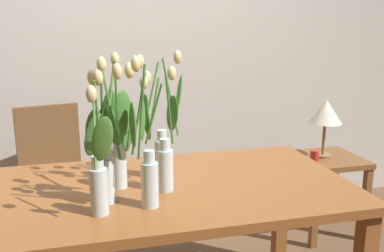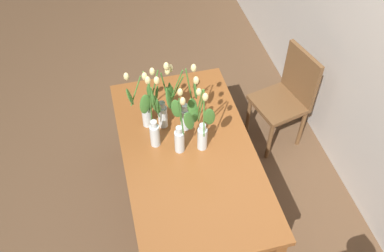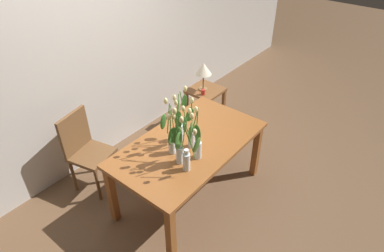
{
  "view_description": "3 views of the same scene",
  "coord_description": "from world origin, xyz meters",
  "px_view_note": "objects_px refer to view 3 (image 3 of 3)",
  "views": [
    {
      "loc": [
        -0.36,
        -1.77,
        1.44
      ],
      "look_at": [
        0.09,
        -0.03,
        1.01
      ],
      "focal_mm": 40.3,
      "sensor_mm": 36.0,
      "label": 1
    },
    {
      "loc": [
        1.76,
        -0.42,
        3.03
      ],
      "look_at": [
        -0.01,
        0.03,
        0.99
      ],
      "focal_mm": 39.66,
      "sensor_mm": 36.0,
      "label": 2
    },
    {
      "loc": [
        -2.02,
        -1.65,
        2.8
      ],
      "look_at": [
        0.01,
        -0.02,
        0.94
      ],
      "focal_mm": 30.94,
      "sensor_mm": 36.0,
      "label": 3
    }
  ],
  "objects_px": {
    "tulip_vase_4": "(196,143)",
    "tulip_vase_5": "(187,154)",
    "side_table": "(205,97)",
    "dining_table": "(189,149)",
    "tulip_vase_0": "(172,137)",
    "dining_chair": "(85,148)",
    "table_lamp": "(204,69)",
    "pillar_candle": "(203,92)",
    "tulip_vase_3": "(190,132)",
    "tulip_vase_2": "(180,123)",
    "tulip_vase_1": "(180,146)"
  },
  "relations": [
    {
      "from": "tulip_vase_0",
      "to": "table_lamp",
      "type": "distance_m",
      "value": 1.64
    },
    {
      "from": "tulip_vase_3",
      "to": "pillar_candle",
      "type": "xyz_separation_m",
      "value": [
        1.15,
        0.71,
        -0.33
      ]
    },
    {
      "from": "tulip_vase_0",
      "to": "dining_chair",
      "type": "distance_m",
      "value": 1.12
    },
    {
      "from": "dining_table",
      "to": "tulip_vase_0",
      "type": "xyz_separation_m",
      "value": [
        -0.24,
        0.01,
        0.3
      ]
    },
    {
      "from": "dining_table",
      "to": "tulip_vase_1",
      "type": "relative_size",
      "value": 2.83
    },
    {
      "from": "tulip_vase_0",
      "to": "tulip_vase_2",
      "type": "xyz_separation_m",
      "value": [
        0.21,
        0.08,
        0.01
      ]
    },
    {
      "from": "table_lamp",
      "to": "pillar_candle",
      "type": "relative_size",
      "value": 5.31
    },
    {
      "from": "tulip_vase_3",
      "to": "table_lamp",
      "type": "distance_m",
      "value": 1.49
    },
    {
      "from": "tulip_vase_5",
      "to": "dining_table",
      "type": "bearing_deg",
      "value": 35.97
    },
    {
      "from": "side_table",
      "to": "pillar_candle",
      "type": "distance_m",
      "value": 0.22
    },
    {
      "from": "tulip_vase_1",
      "to": "dining_chair",
      "type": "relative_size",
      "value": 0.61
    },
    {
      "from": "tulip_vase_0",
      "to": "pillar_candle",
      "type": "relative_size",
      "value": 7.79
    },
    {
      "from": "side_table",
      "to": "tulip_vase_5",
      "type": "bearing_deg",
      "value": -148.62
    },
    {
      "from": "tulip_vase_0",
      "to": "tulip_vase_5",
      "type": "relative_size",
      "value": 1.09
    },
    {
      "from": "tulip_vase_1",
      "to": "table_lamp",
      "type": "height_order",
      "value": "tulip_vase_1"
    },
    {
      "from": "dining_table",
      "to": "tulip_vase_2",
      "type": "bearing_deg",
      "value": 109.37
    },
    {
      "from": "dining_chair",
      "to": "table_lamp",
      "type": "xyz_separation_m",
      "value": [
        1.79,
        -0.26,
        0.33
      ]
    },
    {
      "from": "tulip_vase_3",
      "to": "tulip_vase_4",
      "type": "distance_m",
      "value": 0.19
    },
    {
      "from": "side_table",
      "to": "table_lamp",
      "type": "relative_size",
      "value": 1.38
    },
    {
      "from": "tulip_vase_4",
      "to": "tulip_vase_5",
      "type": "bearing_deg",
      "value": -171.14
    },
    {
      "from": "tulip_vase_4",
      "to": "pillar_candle",
      "type": "xyz_separation_m",
      "value": [
        1.26,
        0.87,
        -0.34
      ]
    },
    {
      "from": "tulip_vase_3",
      "to": "tulip_vase_0",
      "type": "bearing_deg",
      "value": 163.53
    },
    {
      "from": "tulip_vase_2",
      "to": "tulip_vase_0",
      "type": "bearing_deg",
      "value": -159.89
    },
    {
      "from": "side_table",
      "to": "tulip_vase_1",
      "type": "bearing_deg",
      "value": -150.99
    },
    {
      "from": "dining_table",
      "to": "tulip_vase_3",
      "type": "height_order",
      "value": "tulip_vase_3"
    },
    {
      "from": "tulip_vase_0",
      "to": "tulip_vase_3",
      "type": "xyz_separation_m",
      "value": [
        0.2,
        -0.06,
        -0.03
      ]
    },
    {
      "from": "tulip_vase_2",
      "to": "dining_chair",
      "type": "relative_size",
      "value": 0.63
    },
    {
      "from": "tulip_vase_5",
      "to": "side_table",
      "type": "relative_size",
      "value": 0.98
    },
    {
      "from": "tulip_vase_0",
      "to": "tulip_vase_5",
      "type": "height_order",
      "value": "tulip_vase_0"
    },
    {
      "from": "tulip_vase_2",
      "to": "dining_chair",
      "type": "height_order",
      "value": "tulip_vase_2"
    },
    {
      "from": "tulip_vase_2",
      "to": "side_table",
      "type": "height_order",
      "value": "tulip_vase_2"
    },
    {
      "from": "dining_table",
      "to": "tulip_vase_0",
      "type": "relative_size",
      "value": 2.74
    },
    {
      "from": "dining_table",
      "to": "tulip_vase_4",
      "type": "relative_size",
      "value": 2.71
    },
    {
      "from": "tulip_vase_1",
      "to": "side_table",
      "type": "relative_size",
      "value": 1.03
    },
    {
      "from": "tulip_vase_3",
      "to": "dining_chair",
      "type": "bearing_deg",
      "value": 116.64
    },
    {
      "from": "dining_table",
      "to": "pillar_candle",
      "type": "relative_size",
      "value": 21.33
    },
    {
      "from": "tulip_vase_2",
      "to": "pillar_candle",
      "type": "bearing_deg",
      "value": 26.75
    },
    {
      "from": "side_table",
      "to": "dining_table",
      "type": "bearing_deg",
      "value": -149.88
    },
    {
      "from": "tulip_vase_3",
      "to": "side_table",
      "type": "relative_size",
      "value": 0.97
    },
    {
      "from": "dining_table",
      "to": "pillar_candle",
      "type": "xyz_separation_m",
      "value": [
        1.11,
        0.66,
        -0.06
      ]
    },
    {
      "from": "tulip_vase_5",
      "to": "dining_chair",
      "type": "xyz_separation_m",
      "value": [
        -0.25,
        1.23,
        -0.39
      ]
    },
    {
      "from": "tulip_vase_3",
      "to": "pillar_candle",
      "type": "relative_size",
      "value": 7.09
    },
    {
      "from": "tulip_vase_3",
      "to": "dining_table",
      "type": "bearing_deg",
      "value": 46.81
    },
    {
      "from": "dining_chair",
      "to": "table_lamp",
      "type": "height_order",
      "value": "table_lamp"
    },
    {
      "from": "dining_table",
      "to": "tulip_vase_4",
      "type": "xyz_separation_m",
      "value": [
        -0.15,
        -0.21,
        0.28
      ]
    },
    {
      "from": "table_lamp",
      "to": "dining_table",
      "type": "bearing_deg",
      "value": -148.57
    },
    {
      "from": "tulip_vase_4",
      "to": "dining_chair",
      "type": "bearing_deg",
      "value": 109.16
    },
    {
      "from": "tulip_vase_4",
      "to": "table_lamp",
      "type": "xyz_separation_m",
      "value": [
        1.37,
        0.95,
        -0.07
      ]
    },
    {
      "from": "dining_table",
      "to": "side_table",
      "type": "height_order",
      "value": "dining_table"
    },
    {
      "from": "tulip_vase_1",
      "to": "dining_chair",
      "type": "height_order",
      "value": "tulip_vase_1"
    }
  ]
}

